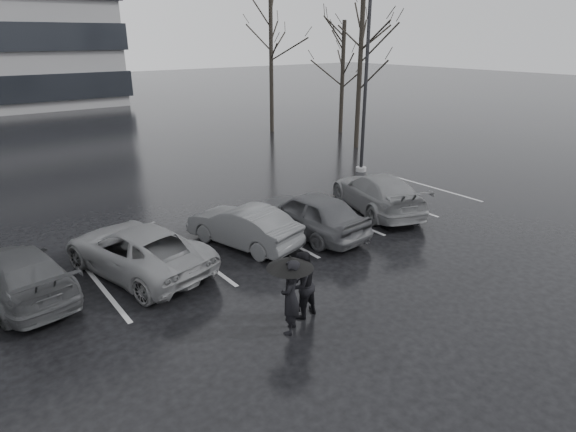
# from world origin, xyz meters

# --- Properties ---
(ground) EXTENTS (160.00, 160.00, 0.00)m
(ground) POSITION_xyz_m (0.00, 0.00, 0.00)
(ground) COLOR black
(ground) RESTS_ON ground
(car_main) EXTENTS (2.00, 4.31, 1.43)m
(car_main) POSITION_xyz_m (1.56, 1.60, 0.71)
(car_main) COLOR black
(car_main) RESTS_ON ground
(car_west_a) EXTENTS (2.28, 4.00, 1.25)m
(car_west_a) POSITION_xyz_m (-0.63, 2.15, 0.62)
(car_west_a) COLOR #2D2D30
(car_west_a) RESTS_ON ground
(car_west_b) EXTENTS (3.24, 5.08, 1.30)m
(car_west_b) POSITION_xyz_m (-3.88, 2.39, 0.65)
(car_west_b) COLOR #515153
(car_west_b) RESTS_ON ground
(car_west_c) EXTENTS (2.37, 4.53, 1.25)m
(car_west_c) POSITION_xyz_m (-6.70, 2.79, 0.63)
(car_west_c) COLOR black
(car_west_c) RESTS_ON ground
(car_east) EXTENTS (3.36, 5.08, 1.37)m
(car_east) POSITION_xyz_m (4.98, 1.88, 0.68)
(car_east) COLOR #515153
(car_east) RESTS_ON ground
(pedestrian_left) EXTENTS (0.74, 0.71, 1.70)m
(pedestrian_left) POSITION_xyz_m (-2.31, -2.41, 0.85)
(pedestrian_left) COLOR black
(pedestrian_left) RESTS_ON ground
(pedestrian_right) EXTENTS (0.85, 0.70, 1.60)m
(pedestrian_right) POSITION_xyz_m (-1.73, -2.06, 0.80)
(pedestrian_right) COLOR black
(pedestrian_right) RESTS_ON ground
(umbrella) EXTENTS (1.02, 1.02, 1.73)m
(umbrella) POSITION_xyz_m (-2.21, -2.25, 1.57)
(umbrella) COLOR black
(umbrella) RESTS_ON ground
(lamp_post) EXTENTS (0.49, 0.49, 8.99)m
(lamp_post) POSITION_xyz_m (8.46, 6.10, 4.12)
(lamp_post) COLOR gray
(lamp_post) RESTS_ON ground
(stall_stripes) EXTENTS (19.72, 5.00, 0.00)m
(stall_stripes) POSITION_xyz_m (-0.80, 2.50, 0.00)
(stall_stripes) COLOR #A5A5A7
(stall_stripes) RESTS_ON ground
(tree_east) EXTENTS (0.26, 0.26, 8.00)m
(tree_east) POSITION_xyz_m (12.00, 10.00, 4.00)
(tree_east) COLOR black
(tree_east) RESTS_ON ground
(tree_ne) EXTENTS (0.26, 0.26, 7.00)m
(tree_ne) POSITION_xyz_m (14.50, 14.00, 3.50)
(tree_ne) COLOR black
(tree_ne) RESTS_ON ground
(tree_north) EXTENTS (0.26, 0.26, 8.50)m
(tree_north) POSITION_xyz_m (11.00, 17.00, 4.25)
(tree_north) COLOR black
(tree_north) RESTS_ON ground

